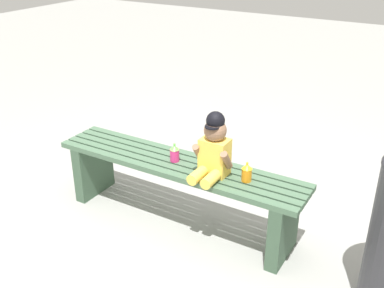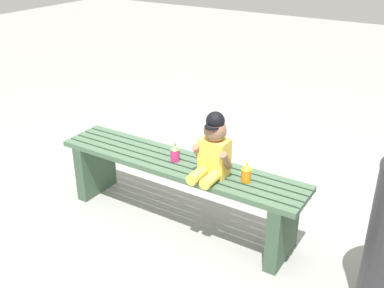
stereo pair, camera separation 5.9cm
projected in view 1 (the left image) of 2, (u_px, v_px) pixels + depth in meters
The scene contains 5 objects.
ground_plane at pixel (178, 220), 3.14m from camera, with size 16.00×16.00×0.00m, color #999993.
park_bench at pixel (178, 182), 3.01m from camera, with size 1.72×0.34×0.45m.
child_figure at pixel (213, 149), 2.72m from camera, with size 0.23×0.27×0.40m.
sippy_cup_left at pixel (174, 153), 2.93m from camera, with size 0.06×0.06×0.12m.
sippy_cup_right at pixel (246, 173), 2.70m from camera, with size 0.06×0.06×0.12m.
Camera 1 is at (1.41, -2.20, 1.82)m, focal length 42.90 mm.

